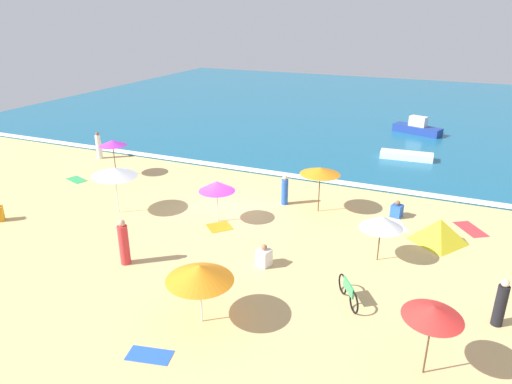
% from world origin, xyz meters
% --- Properties ---
extents(ground_plane, '(60.00, 60.00, 0.00)m').
position_xyz_m(ground_plane, '(0.00, 0.00, 0.00)').
color(ground_plane, '#D8B775').
extents(ocean_water, '(60.00, 44.00, 0.10)m').
position_xyz_m(ocean_water, '(0.00, 28.00, 0.05)').
color(ocean_water, '#196084').
rests_on(ocean_water, ground_plane).
extents(wave_breaker_foam, '(57.00, 0.70, 0.01)m').
position_xyz_m(wave_breaker_foam, '(0.00, 6.30, 0.10)').
color(wave_breaker_foam, white).
rests_on(wave_breaker_foam, ocean_water).
extents(beach_umbrella_0, '(2.36, 2.34, 2.34)m').
position_xyz_m(beach_umbrella_0, '(-4.84, -1.77, 2.08)').
color(beach_umbrella_0, silver).
rests_on(beach_umbrella_0, ground_plane).
extents(beach_umbrella_1, '(1.93, 1.92, 1.91)m').
position_xyz_m(beach_umbrella_1, '(7.42, -1.39, 1.64)').
color(beach_umbrella_1, '#4C3823').
rests_on(beach_umbrella_1, ground_plane).
extents(beach_umbrella_2, '(2.21, 2.22, 2.17)m').
position_xyz_m(beach_umbrella_2, '(9.62, -7.02, 1.97)').
color(beach_umbrella_2, '#4C3823').
rests_on(beach_umbrella_2, ground_plane).
extents(beach_umbrella_3, '(2.71, 2.71, 2.25)m').
position_xyz_m(beach_umbrella_3, '(3.96, 2.21, 2.07)').
color(beach_umbrella_3, '#4C3823').
rests_on(beach_umbrella_3, ground_plane).
extents(beach_umbrella_4, '(1.80, 1.80, 1.98)m').
position_xyz_m(beach_umbrella_4, '(0.02, -0.75, 1.75)').
color(beach_umbrella_4, silver).
rests_on(beach_umbrella_4, ground_plane).
extents(beach_umbrella_6, '(2.95, 2.94, 2.04)m').
position_xyz_m(beach_umbrella_6, '(3.02, -7.48, 1.77)').
color(beach_umbrella_6, silver).
rests_on(beach_umbrella_6, ground_plane).
extents(beach_umbrella_7, '(2.21, 2.21, 2.13)m').
position_xyz_m(beach_umbrella_7, '(-8.50, 2.51, 1.96)').
color(beach_umbrella_7, '#4C3823').
rests_on(beach_umbrella_7, ground_plane).
extents(beach_tent, '(2.10, 2.19, 1.05)m').
position_xyz_m(beach_tent, '(9.49, 1.16, 0.52)').
color(beach_tent, yellow).
rests_on(beach_tent, ground_plane).
extents(parked_bicycle, '(1.04, 1.56, 0.76)m').
position_xyz_m(parked_bicycle, '(6.98, -4.60, 0.38)').
color(parked_bicycle, black).
rests_on(parked_bicycle, ground_plane).
extents(beachgoer_1, '(0.47, 0.47, 1.63)m').
position_xyz_m(beachgoer_1, '(11.53, -3.95, 0.76)').
color(beachgoer_1, black).
rests_on(beachgoer_1, ground_plane).
extents(beachgoer_2, '(0.44, 0.44, 1.86)m').
position_xyz_m(beachgoer_2, '(-1.47, -5.54, 0.87)').
color(beachgoer_2, red).
rests_on(beachgoer_2, ground_plane).
extents(beachgoer_3, '(0.50, 0.50, 1.76)m').
position_xyz_m(beachgoer_3, '(-11.64, 4.75, 0.82)').
color(beachgoer_3, white).
rests_on(beachgoer_3, ground_plane).
extents(beachgoer_4, '(0.44, 0.44, 1.54)m').
position_xyz_m(beachgoer_4, '(2.15, 2.38, 0.72)').
color(beachgoer_4, blue).
rests_on(beachgoer_4, ground_plane).
extents(beachgoer_6, '(0.59, 0.59, 0.89)m').
position_xyz_m(beachgoer_6, '(3.50, -3.54, 0.37)').
color(beachgoer_6, white).
rests_on(beachgoer_6, ground_plane).
extents(beachgoer_8, '(0.58, 0.58, 0.82)m').
position_xyz_m(beachgoer_8, '(7.53, 3.07, 0.33)').
color(beachgoer_8, blue).
rests_on(beachgoer_8, ground_plane).
extents(beach_towel_0, '(1.42, 1.42, 0.01)m').
position_xyz_m(beach_towel_0, '(0.37, -1.27, 0.01)').
color(beach_towel_0, orange).
rests_on(beach_towel_0, ground_plane).
extents(beach_towel_1, '(1.45, 1.64, 0.01)m').
position_xyz_m(beach_towel_1, '(7.59, 2.00, 0.01)').
color(beach_towel_1, white).
rests_on(beach_towel_1, ground_plane).
extents(beach_towel_2, '(1.39, 0.89, 0.01)m').
position_xyz_m(beach_towel_2, '(2.42, -9.44, 0.01)').
color(beach_towel_2, blue).
rests_on(beach_towel_2, ground_plane).
extents(beach_towel_3, '(1.55, 1.78, 0.01)m').
position_xyz_m(beach_towel_3, '(10.78, 3.01, 0.01)').
color(beach_towel_3, red).
rests_on(beach_towel_3, ground_plane).
extents(beach_towel_4, '(1.49, 1.11, 0.01)m').
position_xyz_m(beach_towel_4, '(-10.05, 0.93, 0.01)').
color(beach_towel_4, green).
rests_on(beach_towel_4, ground_plane).
extents(small_boat_0, '(3.81, 2.30, 1.34)m').
position_xyz_m(small_boat_0, '(6.86, 19.41, 0.54)').
color(small_boat_0, navy).
rests_on(small_boat_0, ocean_water).
extents(small_boat_1, '(3.32, 1.15, 0.45)m').
position_xyz_m(small_boat_1, '(6.89, 12.27, 0.33)').
color(small_boat_1, white).
rests_on(small_boat_1, ocean_water).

